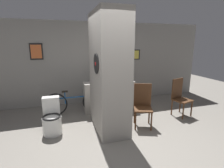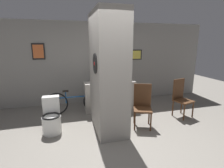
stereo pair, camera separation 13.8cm
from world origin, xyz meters
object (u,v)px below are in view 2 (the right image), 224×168
(bicycle, at_px, (76,102))
(bottle_tall, at_px, (111,77))
(chair_near_pillar, at_px, (142,104))
(chair_by_doorway, at_px, (181,97))
(toilet, at_px, (52,118))

(bicycle, height_order, bottle_tall, bottle_tall)
(chair_near_pillar, relative_size, bottle_tall, 2.97)
(bottle_tall, bearing_deg, chair_by_doorway, -30.31)
(toilet, xyz_separation_m, bottle_tall, (1.63, 1.01, 0.66))
(chair_near_pillar, bearing_deg, bicycle, 161.57)
(toilet, distance_m, bottle_tall, 2.03)
(bicycle, bearing_deg, toilet, -122.19)
(toilet, distance_m, chair_by_doorway, 3.33)
(toilet, bearing_deg, bicycle, 57.81)
(bicycle, distance_m, bottle_tall, 1.22)
(chair_by_doorway, bearing_deg, bottle_tall, 133.95)
(toilet, xyz_separation_m, chair_near_pillar, (2.07, -0.25, 0.22))
(chair_by_doorway, distance_m, bicycle, 2.89)
(chair_by_doorway, bearing_deg, toilet, 164.59)
(toilet, relative_size, bicycle, 0.46)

